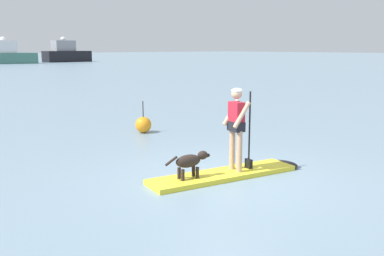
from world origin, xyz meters
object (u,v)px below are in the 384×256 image
object	(u,v)px
paddleboard	(232,173)
moored_boat_port	(7,55)
person_paddler	(237,123)
dog	(190,161)
marker_buoy	(143,125)
moored_boat_center	(66,54)

from	to	relation	value
paddleboard	moored_boat_port	xyz separation A→B (m)	(17.43, 68.14, 1.35)
person_paddler	dog	xyz separation A→B (m)	(-1.09, 0.21, -0.67)
paddleboard	dog	world-z (taller)	dog
dog	paddleboard	bearing A→B (deg)	-10.81
person_paddler	marker_buoy	xyz separation A→B (m)	(1.13, 5.10, -0.86)
paddleboard	moored_boat_center	world-z (taller)	moored_boat_center
paddleboard	person_paddler	size ratio (longest dim) A/B	2.09
dog	marker_buoy	distance (m)	5.38
person_paddler	moored_boat_center	xyz separation A→B (m)	(28.71, 70.46, 0.37)
moored_boat_port	marker_buoy	bearing A→B (deg)	-104.42
marker_buoy	moored_boat_port	bearing A→B (deg)	75.58
paddleboard	moored_boat_center	xyz separation A→B (m)	(28.80, 70.44, 1.44)
moored_boat_center	marker_buoy	world-z (taller)	moored_boat_center
person_paddler	dog	world-z (taller)	person_paddler
moored_boat_port	dog	bearing A→B (deg)	-105.18
paddleboard	moored_boat_center	distance (m)	76.12
moored_boat_port	paddleboard	bearing A→B (deg)	-104.35
paddleboard	dog	distance (m)	1.09
dog	moored_boat_port	xyz separation A→B (m)	(18.43, 67.95, 0.95)
paddleboard	marker_buoy	distance (m)	5.23
person_paddler	moored_boat_port	bearing A→B (deg)	75.73
dog	marker_buoy	world-z (taller)	marker_buoy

